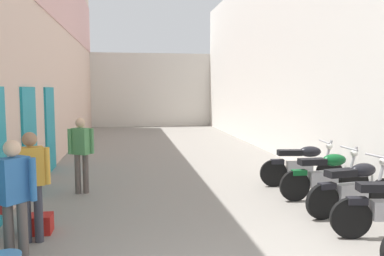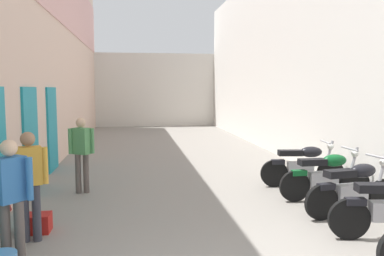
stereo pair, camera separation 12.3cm
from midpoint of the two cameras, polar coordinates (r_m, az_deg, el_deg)
name	(u,v)px [view 1 (the left image)]	position (r m, az deg, el deg)	size (l,w,h in m)	color
ground_plane	(177,166)	(11.18, -2.46, -5.48)	(35.75, 35.75, 0.00)	gray
building_left	(53,37)	(13.14, -19.68, 12.18)	(0.45, 19.75, 7.40)	beige
building_right	(276,56)	(13.82, 11.67, 10.15)	(0.45, 19.75, 6.53)	silver
building_far_end	(151,90)	(23.80, -6.10, 5.47)	(9.78, 2.00, 4.16)	beige
motorcycle_third	(354,187)	(7.33, 21.87, -7.87)	(1.84, 0.58, 1.04)	black
motorcycle_fourth	(326,174)	(8.17, 18.26, -6.35)	(1.85, 0.58, 1.04)	black
motorcycle_fifth	(302,164)	(9.11, 15.20, -5.04)	(1.85, 0.58, 1.04)	black
pedestrian_by_doorway	(14,194)	(5.24, -24.84, -8.66)	(0.52, 0.39, 1.57)	#564C47
pedestrian_mid_alley	(31,179)	(6.03, -22.68, -6.73)	(0.52, 0.30, 1.57)	#383842
pedestrian_further_down	(81,150)	(8.48, -16.07, -3.01)	(0.52, 0.35, 1.57)	#564C47
plastic_crate	(37,224)	(6.57, -21.93, -12.70)	(0.44, 0.32, 0.28)	red
umbrella_leaning	(4,194)	(6.29, -25.98, -8.59)	(0.20, 0.35, 0.97)	#4C4C4C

